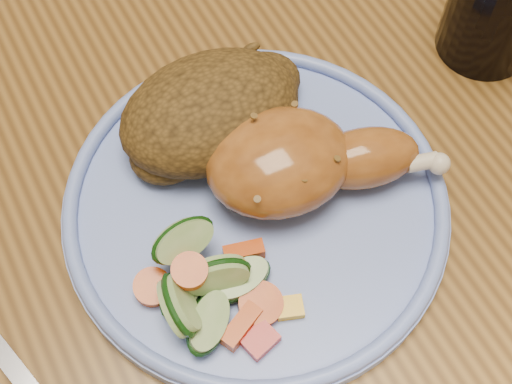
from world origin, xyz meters
The scene contains 8 objects.
ground centered at (0.00, 0.00, 0.00)m, with size 4.00×4.00×0.00m, color #4F341B.
dining_table centered at (0.00, 0.00, 0.67)m, with size 0.90×1.40×0.75m.
plate centered at (-0.02, -0.10, 0.76)m, with size 0.26×0.26×0.01m, color #708ADD.
plate_rim centered at (-0.02, -0.10, 0.77)m, with size 0.25×0.25×0.01m, color #708ADD.
chicken_leg centered at (0.01, -0.10, 0.79)m, with size 0.15×0.10×0.05m.
rice_pilaf centered at (-0.02, -0.03, 0.78)m, with size 0.14×0.09×0.06m.
vegetable_pile centered at (-0.08, -0.14, 0.78)m, with size 0.09×0.10×0.05m.
drinking_glass centered at (0.20, -0.05, 0.80)m, with size 0.07×0.07×0.09m, color black.
Camera 1 is at (-0.13, -0.29, 1.18)m, focal length 50.00 mm.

